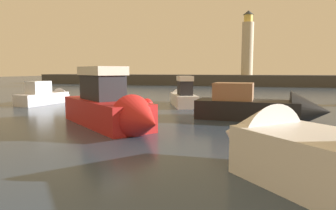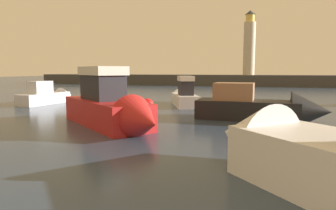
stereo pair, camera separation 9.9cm
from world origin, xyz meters
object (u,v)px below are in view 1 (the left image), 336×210
(motorboat_4, at_px, (266,107))
(motorboat_5, at_px, (48,96))
(motorboat_0, at_px, (113,108))
(mooring_buoy, at_px, (147,105))
(motorboat_1, at_px, (182,96))
(lighthouse, at_px, (247,45))

(motorboat_4, relative_size, motorboat_5, 1.25)
(motorboat_0, distance_m, motorboat_4, 8.69)
(mooring_buoy, bearing_deg, motorboat_1, 71.36)
(motorboat_4, relative_size, mooring_buoy, 8.24)
(motorboat_5, bearing_deg, motorboat_4, -13.08)
(motorboat_1, height_order, mooring_buoy, motorboat_1)
(lighthouse, height_order, motorboat_4, lighthouse)
(lighthouse, xyz_separation_m, mooring_buoy, (-5.90, -39.25, -7.19))
(motorboat_5, bearing_deg, motorboat_1, 9.32)
(motorboat_1, xyz_separation_m, mooring_buoy, (-1.51, -4.49, -0.27))
(lighthouse, height_order, motorboat_1, lighthouse)
(motorboat_0, height_order, motorboat_4, motorboat_0)
(motorboat_0, relative_size, motorboat_4, 1.04)
(motorboat_4, xyz_separation_m, motorboat_5, (-17.89, 4.15, -0.08))
(lighthouse, xyz_separation_m, motorboat_4, (1.94, -40.82, -6.92))
(motorboat_0, xyz_separation_m, mooring_buoy, (-0.43, 6.08, -0.54))
(motorboat_1, bearing_deg, motorboat_0, -95.85)
(mooring_buoy, bearing_deg, motorboat_4, -11.27)
(mooring_buoy, bearing_deg, lighthouse, 81.45)
(motorboat_4, bearing_deg, motorboat_5, 166.92)
(motorboat_4, distance_m, motorboat_5, 18.36)
(motorboat_5, relative_size, mooring_buoy, 6.58)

